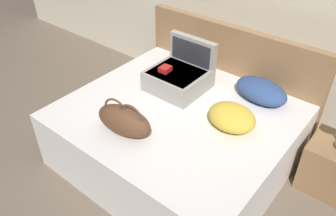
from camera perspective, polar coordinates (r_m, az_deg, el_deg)
name	(u,v)px	position (r m, az deg, el deg)	size (l,w,h in m)	color
ground_plane	(148,185)	(3.00, -3.43, -12.70)	(12.00, 12.00, 0.00)	#6B5B4C
bed	(177,136)	(3.02, 1.46, -4.76)	(1.82, 1.62, 0.56)	silver
headboard	(229,75)	(3.47, 10.18, 5.43)	(1.86, 0.08, 1.03)	olive
hard_case_large	(179,76)	(3.08, 1.91, 5.43)	(0.48, 0.49, 0.42)	gray
duffel_bag	(124,120)	(2.57, -7.36, -2.07)	(0.49, 0.27, 0.29)	brown
pillow_near_headboard	(232,117)	(2.68, 10.63, -1.52)	(0.39, 0.32, 0.18)	gold
pillow_center_head	(261,91)	(3.04, 15.33, 2.79)	(0.48, 0.31, 0.17)	navy
nightstand	(333,167)	(3.14, 25.89, -8.85)	(0.44, 0.40, 0.44)	olive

